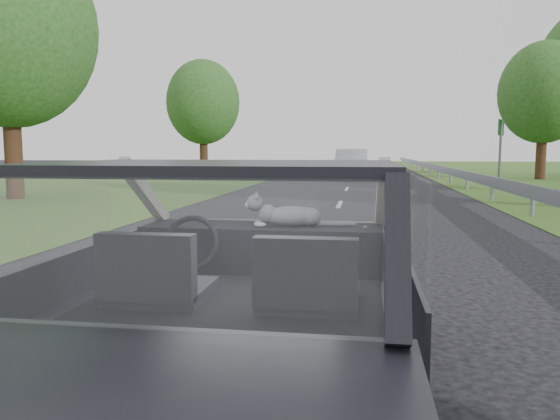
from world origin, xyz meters
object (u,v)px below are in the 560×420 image
(subject_car, at_px, (242,289))
(other_car, at_px, (352,164))
(cat, at_px, (291,215))
(highway_sign, at_px, (500,153))

(subject_car, distance_m, other_car, 25.76)
(cat, height_order, highway_sign, highway_sign)
(cat, height_order, other_car, other_car)
(highway_sign, bearing_deg, subject_car, -83.15)
(cat, bearing_deg, other_car, 77.76)
(other_car, xyz_separation_m, highway_sign, (6.31, -4.48, 0.61))
(other_car, relative_size, highway_sign, 1.70)
(cat, xyz_separation_m, highway_sign, (6.10, 20.69, 0.30))
(cat, relative_size, other_car, 0.11)
(cat, xyz_separation_m, other_car, (-0.21, 25.17, -0.31))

